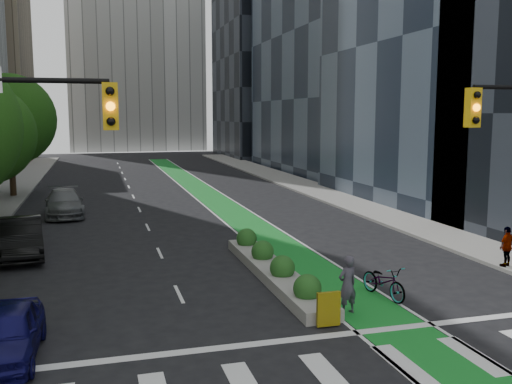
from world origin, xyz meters
TOP-DOWN VIEW (x-y plane):
  - ground at (0.00, 0.00)m, footprint 160.00×160.00m
  - sidewalk_right at (11.80, 25.00)m, footprint 3.60×90.00m
  - bike_lane_paint at (3.00, 30.00)m, footprint 2.20×70.00m
  - building_dark_end at (20.00, 68.00)m, footprint 14.00×18.00m
  - tree_far at (-11.00, 32.00)m, footprint 6.60×6.60m
  - median_planter at (1.20, 7.04)m, footprint 1.20×10.26m
  - bicycle at (4.04, 3.81)m, footprint 1.14×2.23m
  - cyclist at (2.21, 2.72)m, footprint 0.76×0.60m
  - parked_car_left_near at (-7.36, 2.00)m, footprint 1.71×4.02m
  - parked_car_left_mid at (-8.30, 12.97)m, footprint 2.35×5.21m
  - parked_car_left_far at (-7.00, 22.98)m, footprint 2.54×5.51m
  - pedestrian_far at (10.30, 5.55)m, footprint 1.01×0.69m

SIDE VIEW (x-z plane):
  - ground at x=0.00m, z-range 0.00..0.00m
  - bike_lane_paint at x=3.00m, z-range 0.00..0.01m
  - sidewalk_right at x=11.80m, z-range 0.00..0.15m
  - median_planter at x=1.20m, z-range -0.18..0.92m
  - bicycle at x=4.04m, z-range 0.00..1.11m
  - parked_car_left_near at x=-7.36m, z-range 0.00..1.36m
  - parked_car_left_far at x=-7.00m, z-range 0.00..1.56m
  - parked_car_left_mid at x=-8.30m, z-range 0.00..1.66m
  - cyclist at x=2.21m, z-range 0.00..1.82m
  - pedestrian_far at x=10.30m, z-range 0.15..1.74m
  - tree_far at x=-11.00m, z-range 1.19..10.20m
  - building_dark_end at x=20.00m, z-range 0.00..28.00m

